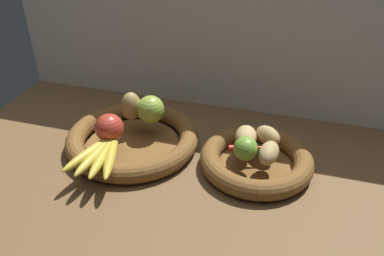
{
  "coord_description": "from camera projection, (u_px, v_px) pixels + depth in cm",
  "views": [
    {
      "loc": [
        23.02,
        -84.82,
        64.37
      ],
      "look_at": [
        -1.9,
        -0.83,
        9.12
      ],
      "focal_mm": 37.2,
      "sensor_mm": 36.0,
      "label": 1
    }
  ],
  "objects": [
    {
      "name": "potato_small",
      "position": [
        269.0,
        153.0,
        0.97
      ],
      "size": [
        5.62,
        8.8,
        4.8
      ],
      "primitive_type": "ellipsoid",
      "rotation": [
        0.0,
        0.0,
        4.6
      ],
      "color": "tan",
      "rests_on": "fruit_bowl_right"
    },
    {
      "name": "pear_brown",
      "position": [
        131.0,
        106.0,
        1.13
      ],
      "size": [
        6.97,
        7.32,
        8.41
      ],
      "primitive_type": "ellipsoid",
      "rotation": [
        0.0,
        0.0,
        2.86
      ],
      "color": "olive",
      "rests_on": "fruit_bowl_left"
    },
    {
      "name": "fruit_bowl_left",
      "position": [
        133.0,
        139.0,
        1.11
      ],
      "size": [
        36.93,
        36.93,
        5.12
      ],
      "color": "brown",
      "rests_on": "ground_plane"
    },
    {
      "name": "lime_near",
      "position": [
        246.0,
        148.0,
        0.97
      ],
      "size": [
        6.07,
        6.07,
        6.07
      ],
      "primitive_type": "sphere",
      "color": "#6B9E33",
      "rests_on": "fruit_bowl_right"
    },
    {
      "name": "back_wall",
      "position": [
        228.0,
        24.0,
        1.18
      ],
      "size": [
        140.0,
        3.0,
        55.0
      ],
      "color": "silver",
      "rests_on": "ground_plane"
    },
    {
      "name": "chili_pepper",
      "position": [
        253.0,
        148.0,
        1.01
      ],
      "size": [
        12.2,
        5.72,
        1.76
      ],
      "primitive_type": "cone",
      "rotation": [
        0.0,
        1.57,
        0.34
      ],
      "color": "red",
      "rests_on": "fruit_bowl_right"
    },
    {
      "name": "apple_red_front",
      "position": [
        109.0,
        128.0,
        1.04
      ],
      "size": [
        7.63,
        7.63,
        7.63
      ],
      "primitive_type": "sphere",
      "color": "#B73828",
      "rests_on": "fruit_bowl_left"
    },
    {
      "name": "ground_plane",
      "position": [
        199.0,
        160.0,
        1.09
      ],
      "size": [
        140.0,
        90.0,
        3.0
      ],
      "primitive_type": "cube",
      "color": "brown"
    },
    {
      "name": "potato_back",
      "position": [
        268.0,
        136.0,
        1.03
      ],
      "size": [
        8.59,
        8.0,
        4.95
      ],
      "primitive_type": "ellipsoid",
      "rotation": [
        0.0,
        0.0,
        5.64
      ],
      "color": "tan",
      "rests_on": "fruit_bowl_right"
    },
    {
      "name": "fruit_bowl_right",
      "position": [
        256.0,
        160.0,
        1.03
      ],
      "size": [
        29.32,
        29.32,
        5.12
      ],
      "color": "brown",
      "rests_on": "ground_plane"
    },
    {
      "name": "apple_green_back",
      "position": [
        151.0,
        109.0,
        1.12
      ],
      "size": [
        7.95,
        7.95,
        7.95
      ],
      "primitive_type": "sphere",
      "color": "#8CAD3D",
      "rests_on": "fruit_bowl_left"
    },
    {
      "name": "banana_bunch_front",
      "position": [
        101.0,
        154.0,
        0.99
      ],
      "size": [
        13.47,
        20.06,
        2.61
      ],
      "color": "gold",
      "rests_on": "fruit_bowl_left"
    },
    {
      "name": "potato_oblong",
      "position": [
        246.0,
        136.0,
        1.03
      ],
      "size": [
        6.62,
        8.88,
        4.58
      ],
      "primitive_type": "ellipsoid",
      "rotation": [
        0.0,
        0.0,
        1.71
      ],
      "color": "tan",
      "rests_on": "fruit_bowl_right"
    }
  ]
}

